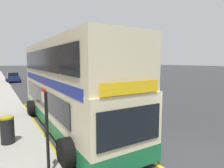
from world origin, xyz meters
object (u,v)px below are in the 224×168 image
at_px(bus_stop_sign, 46,124).
at_px(parked_car_navy_distant, 13,77).
at_px(parked_car_black_across, 59,78).
at_px(litter_bin, 7,130).
at_px(double_decker_bus, 68,88).

height_order(bus_stop_sign, parked_car_navy_distant, bus_stop_sign).
bearing_deg(parked_car_navy_distant, parked_car_black_across, -37.32).
bearing_deg(parked_car_navy_distant, litter_bin, -93.29).
height_order(double_decker_bus, litter_bin, double_decker_bus).
bearing_deg(litter_bin, bus_stop_sign, -73.41).
bearing_deg(parked_car_navy_distant, bus_stop_sign, -91.13).
bearing_deg(parked_car_navy_distant, double_decker_bus, -87.02).
relative_size(bus_stop_sign, litter_bin, 2.28).
relative_size(double_decker_bus, bus_stop_sign, 4.33).
relative_size(bus_stop_sign, parked_car_navy_distant, 0.60).
distance_m(bus_stop_sign, parked_car_navy_distant, 30.17).
bearing_deg(parked_car_black_across, double_decker_bus, -104.86).
bearing_deg(litter_bin, parked_car_navy_distant, 85.36).
relative_size(parked_car_navy_distant, litter_bin, 3.80).
bearing_deg(bus_stop_sign, parked_car_navy_distant, 87.52).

